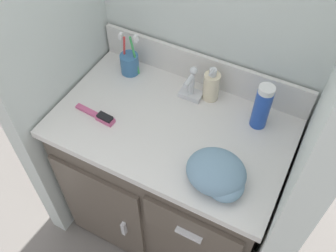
% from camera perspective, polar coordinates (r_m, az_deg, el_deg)
% --- Properties ---
extents(ground_plane, '(6.00, 6.00, 0.00)m').
position_cam_1_polar(ground_plane, '(2.04, 0.36, -14.02)').
color(ground_plane, slate).
extents(wall_back, '(1.06, 0.08, 2.20)m').
position_cam_1_polar(wall_back, '(1.40, 6.98, 17.95)').
color(wall_back, silver).
rests_on(wall_back, ground_plane).
extents(wall_left, '(0.08, 0.62, 2.20)m').
position_cam_1_polar(wall_left, '(1.40, -18.19, 16.01)').
color(wall_left, silver).
rests_on(wall_left, ground_plane).
extents(wall_right, '(0.08, 0.62, 2.20)m').
position_cam_1_polar(wall_right, '(1.09, 24.27, 2.03)').
color(wall_right, silver).
rests_on(wall_right, ground_plane).
extents(vanity, '(0.88, 0.56, 0.78)m').
position_cam_1_polar(vanity, '(1.68, 0.32, -8.08)').
color(vanity, brown).
rests_on(vanity, ground_plane).
extents(backsplash, '(0.88, 0.02, 0.13)m').
position_cam_1_polar(backsplash, '(1.50, 5.17, 8.64)').
color(backsplash, silver).
rests_on(backsplash, vanity).
extents(sink_faucet, '(0.09, 0.09, 0.14)m').
position_cam_1_polar(sink_faucet, '(1.45, 3.54, 5.89)').
color(sink_faucet, silver).
rests_on(sink_faucet, vanity).
extents(toothbrush_cup, '(0.08, 0.08, 0.19)m').
position_cam_1_polar(toothbrush_cup, '(1.56, -5.87, 9.56)').
color(toothbrush_cup, teal).
rests_on(toothbrush_cup, vanity).
extents(soap_dispenser, '(0.06, 0.07, 0.15)m').
position_cam_1_polar(soap_dispenser, '(1.44, 6.62, 6.11)').
color(soap_dispenser, beige).
rests_on(soap_dispenser, vanity).
extents(shaving_cream_can, '(0.06, 0.06, 0.19)m').
position_cam_1_polar(shaving_cream_can, '(1.36, 14.14, 2.86)').
color(shaving_cream_can, '#234CB2').
rests_on(shaving_cream_can, vanity).
extents(hairbrush, '(0.17, 0.04, 0.03)m').
position_cam_1_polar(hairbrush, '(1.42, -10.35, 1.48)').
color(hairbrush, '#C1517F').
rests_on(hairbrush, vanity).
extents(hand_towel, '(0.20, 0.18, 0.10)m').
position_cam_1_polar(hand_towel, '(1.21, 7.67, -7.35)').
color(hand_towel, '#6B8EA8').
rests_on(hand_towel, vanity).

